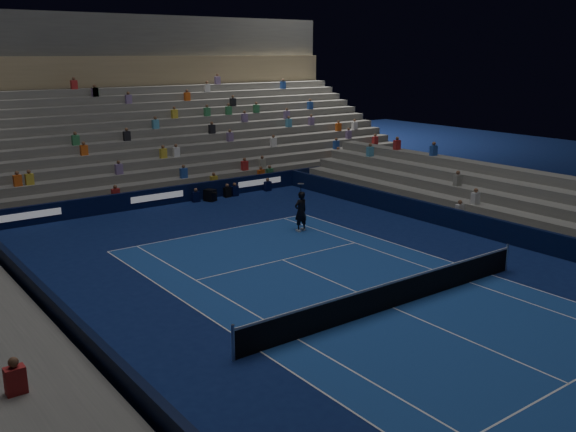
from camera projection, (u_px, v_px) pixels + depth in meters
The scene contains 9 objects.
ground at pixel (393, 308), 21.65m from camera, with size 90.00×90.00×0.00m, color #0D1A4E.
court_surface at pixel (393, 308), 21.65m from camera, with size 10.97×23.77×0.01m, color navy.
sponsor_barrier_far at pixel (156, 197), 35.88m from camera, with size 44.00×0.25×1.00m, color black.
sponsor_barrier_east at pixel (553, 244), 27.13m from camera, with size 0.25×37.00×1.00m, color #081133.
sponsor_barrier_west at pixel (121, 380), 15.91m from camera, with size 0.25×37.00×1.00m, color black.
grandstand_main at pixel (93, 130), 42.45m from camera, with size 44.00×15.20×11.20m.
tennis_net at pixel (393, 294), 21.52m from camera, with size 12.90×0.10×1.10m.
tennis_player at pixel (301, 211), 30.70m from camera, with size 0.72×0.47×1.98m, color black.
broadcast_camera at pixel (210, 195), 37.07m from camera, with size 0.74×1.08×0.69m.
Camera 1 is at (-14.92, -14.03, 8.48)m, focal length 39.50 mm.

